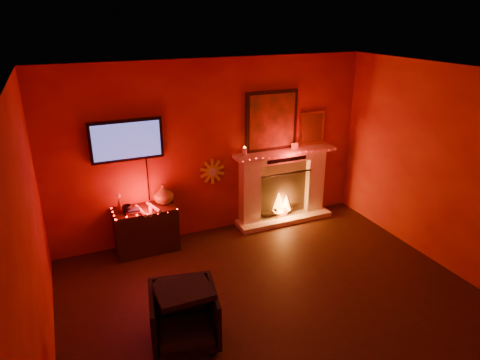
% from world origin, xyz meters
% --- Properties ---
extents(room, '(5.00, 5.00, 5.00)m').
position_xyz_m(room, '(0.00, 0.00, 1.35)').
color(room, black).
rests_on(room, ground).
extents(floor, '(5.00, 5.00, 0.00)m').
position_xyz_m(floor, '(0.00, 0.00, 0.00)').
color(floor, black).
rests_on(floor, ground).
extents(fireplace, '(1.72, 0.40, 2.18)m').
position_xyz_m(fireplace, '(1.14, 2.39, 0.72)').
color(fireplace, '#F6E3CE').
rests_on(fireplace, floor).
extents(tv, '(1.00, 0.07, 1.24)m').
position_xyz_m(tv, '(-1.30, 2.45, 1.65)').
color(tv, black).
rests_on(tv, room).
extents(sunburst_clock, '(0.40, 0.03, 0.40)m').
position_xyz_m(sunburst_clock, '(-0.05, 2.48, 1.00)').
color(sunburst_clock, gold).
rests_on(sunburst_clock, room).
extents(console_table, '(0.89, 0.55, 0.98)m').
position_xyz_m(console_table, '(-1.15, 2.26, 0.39)').
color(console_table, black).
rests_on(console_table, floor).
extents(armchair, '(0.80, 0.82, 0.64)m').
position_xyz_m(armchair, '(-1.21, 0.20, 0.32)').
color(armchair, black).
rests_on(armchair, floor).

